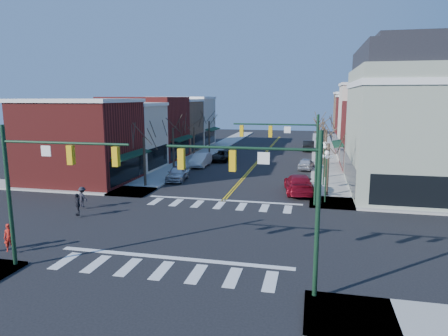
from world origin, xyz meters
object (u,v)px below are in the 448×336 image
Objects in this scene: victorian_corner at (424,118)px; car_left_far at (222,156)px; car_left_near at (178,173)px; pedestrian_dark_b at (82,197)px; pedestrian_red_a at (10,238)px; car_right_mid at (306,164)px; car_right_far at (308,146)px; car_right_near at (299,184)px; pedestrian_dark_a at (77,204)px; lamppost_corner at (326,168)px; lamppost_midblock at (324,156)px; car_left_mid at (201,160)px.

victorian_corner is 25.87m from car_left_far.
pedestrian_dark_b is at bearing -112.23° from car_left_near.
victorian_corner is at bearing 4.08° from pedestrian_red_a.
car_left_far is 1.26× the size of car_right_mid.
car_right_far is (11.20, 13.06, 0.12)m from car_left_far.
car_right_near is 12.20m from car_right_mid.
car_right_mid is at bearing 136.97° from victorian_corner.
car_left_far is at bearing 78.01° from car_left_near.
pedestrian_dark_b is (-16.40, -38.09, 0.11)m from car_right_far.
pedestrian_red_a is 6.88m from pedestrian_dark_a.
lamppost_corner is at bearing 92.23° from car_right_far.
lamppost_corner reaches higher than pedestrian_red_a.
pedestrian_dark_b reaches higher than car_right_near.
lamppost_midblock is at bearing 92.67° from pedestrian_dark_a.
car_left_mid is 12.82m from car_right_mid.
victorian_corner is 3.29× the size of lamppost_midblock.
car_right_far is 3.16× the size of pedestrian_dark_a.
lamppost_corner is 19.15m from pedestrian_dark_b.
pedestrian_red_a is (-15.30, -29.90, 0.24)m from car_right_mid.
victorian_corner reaches higher than lamppost_corner.
lamppost_midblock is 26.13m from car_right_far.
victorian_corner is 8.98× the size of pedestrian_dark_b.
car_right_far reaches higher than car_left_near.
pedestrian_red_a is (-14.90, -17.71, 0.07)m from car_right_near.
lamppost_corner is 32.60m from car_right_far.
pedestrian_dark_a is (-25.64, -13.60, -5.71)m from victorian_corner.
lamppost_midblock is at bearing 90.00° from lamppost_corner.
pedestrian_dark_b is at bearing -95.70° from car_left_far.
car_left_near is at bearing 63.17° from car_right_far.
pedestrian_dark_a reaches higher than car_left_far.
pedestrian_dark_a reaches higher than pedestrian_dark_b.
victorian_corner reaches higher than car_left_near.
pedestrian_dark_b is at bearing 166.84° from pedestrian_dark_a.
pedestrian_red_a reaches higher than car_left_far.
pedestrian_dark_a is (-2.74, -22.28, 0.13)m from car_left_mid.
car_right_far is at bearing 93.17° from lamppost_corner.
car_left_far is at bearing 48.46° from car_right_far.
car_right_near reaches higher than car_right_far.
lamppost_midblock reaches higher than car_right_far.
car_left_near reaches higher than car_right_mid.
victorian_corner reaches higher than car_right_far.
car_right_near is at bearing -165.26° from victorian_corner.
car_left_near is at bearing -178.45° from lamppost_midblock.
car_right_mid is 27.79m from pedestrian_dark_a.
lamppost_midblock reaches higher than car_left_far.
car_left_near reaches higher than car_left_far.
car_left_far is at bearing -77.26° from pedestrian_dark_b.
car_left_far is (-21.30, 13.41, -5.95)m from victorian_corner.
victorian_corner reaches higher than lamppost_midblock.
car_left_far is 3.29× the size of pedestrian_red_a.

